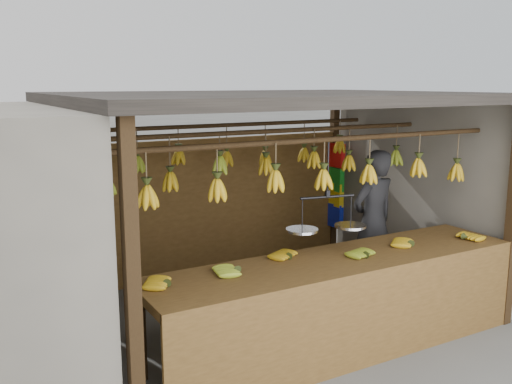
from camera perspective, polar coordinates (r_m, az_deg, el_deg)
ground at (r=6.49m, az=1.34°, el=-11.79°), size 80.00×80.00×0.00m
stall at (r=6.29m, az=-0.13°, el=6.05°), size 4.30×3.30×2.40m
neighbor_right at (r=8.54m, az=22.55°, el=0.95°), size 3.00×3.00×2.30m
counter at (r=5.33m, az=9.00°, el=-8.88°), size 3.77×0.86×0.96m
hanging_bananas at (r=6.04m, az=1.34°, el=2.48°), size 3.65×2.24×0.40m
balance_scale at (r=5.32m, az=7.08°, el=-3.18°), size 0.77×0.39×0.84m
vendor at (r=7.02m, az=11.63°, el=-2.84°), size 0.66×0.47×1.72m
bag_bundles at (r=8.34m, az=8.02°, el=0.57°), size 0.08×0.26×1.23m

